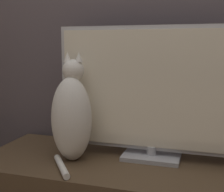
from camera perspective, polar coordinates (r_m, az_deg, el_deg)
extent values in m
cube|color=#B7B7BC|center=(1.51, 7.20, -10.95)|extent=(0.27, 0.16, 0.02)
cylinder|color=#B7B7BC|center=(1.50, 7.22, -9.85)|extent=(0.04, 0.04, 0.04)
cube|color=#B7B7BC|center=(1.44, 7.51, 1.24)|extent=(0.90, 0.02, 0.58)
cube|color=silver|center=(1.43, 7.41, 1.17)|extent=(0.87, 0.01, 0.54)
ellipsoid|color=silver|center=(1.45, -7.41, -4.24)|extent=(0.19, 0.18, 0.39)
ellipsoid|color=olive|center=(1.50, -6.50, -4.44)|extent=(0.11, 0.06, 0.21)
sphere|color=silver|center=(1.44, -7.09, 4.69)|extent=(0.10, 0.10, 0.10)
cone|color=silver|center=(1.45, -8.16, 7.08)|extent=(0.04, 0.04, 0.04)
cone|color=silver|center=(1.43, -6.10, 7.09)|extent=(0.04, 0.04, 0.04)
cylinder|color=silver|center=(1.39, -9.22, -12.57)|extent=(0.16, 0.20, 0.03)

